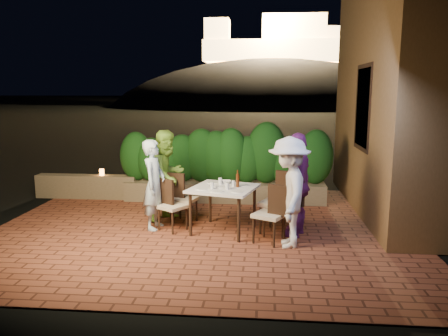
# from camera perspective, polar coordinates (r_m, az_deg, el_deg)

# --- Properties ---
(ground) EXTENTS (400.00, 400.00, 0.00)m
(ground) POSITION_cam_1_polar(r_m,az_deg,el_deg) (7.12, -3.31, -8.99)
(ground) COLOR black
(ground) RESTS_ON ground
(terrace_floor) EXTENTS (7.00, 6.00, 0.15)m
(terrace_floor) POSITION_cam_1_polar(r_m,az_deg,el_deg) (7.60, -2.74, -8.16)
(terrace_floor) COLOR brown
(terrace_floor) RESTS_ON ground
(building_wall) EXTENTS (1.60, 5.00, 5.00)m
(building_wall) POSITION_cam_1_polar(r_m,az_deg,el_deg) (9.03, 22.28, 10.59)
(building_wall) COLOR brown
(building_wall) RESTS_ON ground
(window_pane) EXTENTS (0.08, 1.00, 1.40)m
(window_pane) POSITION_cam_1_polar(r_m,az_deg,el_deg) (8.35, 17.88, 7.52)
(window_pane) COLOR black
(window_pane) RESTS_ON building_wall
(window_frame) EXTENTS (0.06, 1.15, 1.55)m
(window_frame) POSITION_cam_1_polar(r_m,az_deg,el_deg) (8.35, 17.81, 7.52)
(window_frame) COLOR black
(window_frame) RESTS_ON building_wall
(planter) EXTENTS (4.20, 0.55, 0.40)m
(planter) POSITION_cam_1_polar(r_m,az_deg,el_deg) (9.23, 0.03, -3.10)
(planter) COLOR brown
(planter) RESTS_ON ground
(hedge) EXTENTS (4.00, 0.70, 1.10)m
(hedge) POSITION_cam_1_polar(r_m,az_deg,el_deg) (9.09, 0.03, 1.51)
(hedge) COLOR #134012
(hedge) RESTS_ON planter
(parapet) EXTENTS (2.20, 0.30, 0.50)m
(parapet) POSITION_cam_1_polar(r_m,az_deg,el_deg) (9.94, -17.46, -2.31)
(parapet) COLOR brown
(parapet) RESTS_ON ground
(hill) EXTENTS (52.00, 40.00, 22.00)m
(hill) POSITION_cam_1_polar(r_m,az_deg,el_deg) (66.95, 6.12, 4.60)
(hill) COLOR black
(hill) RESTS_ON ground
(fortress) EXTENTS (26.00, 8.00, 8.00)m
(fortress) POSITION_cam_1_polar(r_m,az_deg,el_deg) (67.16, 6.36, 17.01)
(fortress) COLOR #FFCC7A
(fortress) RESTS_ON hill
(dining_table) EXTENTS (1.22, 1.22, 0.75)m
(dining_table) POSITION_cam_1_polar(r_m,az_deg,el_deg) (7.21, -0.07, -5.43)
(dining_table) COLOR white
(dining_table) RESTS_ON ground
(plate_nw) EXTENTS (0.20, 0.20, 0.01)m
(plate_nw) POSITION_cam_1_polar(r_m,az_deg,el_deg) (6.99, -2.93, -2.73)
(plate_nw) COLOR white
(plate_nw) RESTS_ON dining_table
(plate_sw) EXTENTS (0.21, 0.21, 0.01)m
(plate_sw) POSITION_cam_1_polar(r_m,az_deg,el_deg) (7.44, -1.45, -1.92)
(plate_sw) COLOR white
(plate_sw) RESTS_ON dining_table
(plate_ne) EXTENTS (0.20, 0.20, 0.01)m
(plate_ne) POSITION_cam_1_polar(r_m,az_deg,el_deg) (6.79, 1.67, -3.09)
(plate_ne) COLOR white
(plate_ne) RESTS_ON dining_table
(plate_se) EXTENTS (0.20, 0.20, 0.01)m
(plate_se) POSITION_cam_1_polar(r_m,az_deg,el_deg) (7.26, 2.48, -2.24)
(plate_se) COLOR white
(plate_se) RESTS_ON dining_table
(plate_centre) EXTENTS (0.23, 0.23, 0.01)m
(plate_centre) POSITION_cam_1_polar(r_m,az_deg,el_deg) (7.14, -0.30, -2.42)
(plate_centre) COLOR white
(plate_centre) RESTS_ON dining_table
(plate_front) EXTENTS (0.22, 0.22, 0.01)m
(plate_front) POSITION_cam_1_polar(r_m,az_deg,el_deg) (6.81, -0.96, -3.04)
(plate_front) COLOR white
(plate_front) RESTS_ON dining_table
(glass_nw) EXTENTS (0.06, 0.06, 0.11)m
(glass_nw) POSITION_cam_1_polar(r_m,az_deg,el_deg) (6.99, -1.57, -2.30)
(glass_nw) COLOR silver
(glass_nw) RESTS_ON dining_table
(glass_sw) EXTENTS (0.06, 0.06, 0.11)m
(glass_sw) POSITION_cam_1_polar(r_m,az_deg,el_deg) (7.33, -0.50, -1.71)
(glass_sw) COLOR silver
(glass_sw) RESTS_ON dining_table
(glass_ne) EXTENTS (0.06, 0.06, 0.11)m
(glass_ne) POSITION_cam_1_polar(r_m,az_deg,el_deg) (6.95, 0.40, -2.37)
(glass_ne) COLOR silver
(glass_ne) RESTS_ON dining_table
(glass_se) EXTENTS (0.06, 0.06, 0.10)m
(glass_se) POSITION_cam_1_polar(r_m,az_deg,el_deg) (7.18, 1.26, -2.02)
(glass_se) COLOR silver
(glass_se) RESTS_ON dining_table
(beer_bottle) EXTENTS (0.05, 0.05, 0.28)m
(beer_bottle) POSITION_cam_1_polar(r_m,az_deg,el_deg) (7.10, 1.79, -1.39)
(beer_bottle) COLOR #4A210C
(beer_bottle) RESTS_ON dining_table
(bowl) EXTENTS (0.19, 0.19, 0.05)m
(bowl) POSITION_cam_1_polar(r_m,az_deg,el_deg) (7.42, 0.23, -1.82)
(bowl) COLOR white
(bowl) RESTS_ON dining_table
(chair_left_front) EXTENTS (0.55, 0.55, 0.85)m
(chair_left_front) POSITION_cam_1_polar(r_m,az_deg,el_deg) (7.32, -6.74, -4.86)
(chair_left_front) COLOR black
(chair_left_front) RESTS_ON ground
(chair_left_back) EXTENTS (0.51, 0.51, 0.88)m
(chair_left_back) POSITION_cam_1_polar(r_m,az_deg,el_deg) (7.71, -5.29, -3.95)
(chair_left_back) COLOR black
(chair_left_back) RESTS_ON ground
(chair_right_front) EXTENTS (0.57, 0.57, 0.92)m
(chair_right_front) POSITION_cam_1_polar(r_m,az_deg,el_deg) (6.71, 5.93, -5.91)
(chair_right_front) COLOR black
(chair_right_front) RESTS_ON ground
(chair_right_back) EXTENTS (0.64, 0.64, 1.04)m
(chair_right_back) POSITION_cam_1_polar(r_m,az_deg,el_deg) (7.17, 6.92, -4.40)
(chair_right_back) COLOR black
(chair_right_back) RESTS_ON ground
(diner_blue) EXTENTS (0.42, 0.59, 1.51)m
(diner_blue) POSITION_cam_1_polar(r_m,az_deg,el_deg) (7.38, -9.12, -2.15)
(diner_blue) COLOR #ACCADE
(diner_blue) RESTS_ON ground
(diner_green) EXTENTS (0.93, 0.99, 1.62)m
(diner_green) POSITION_cam_1_polar(r_m,az_deg,el_deg) (7.84, -7.38, -0.98)
(diner_green) COLOR #7FB839
(diner_green) RESTS_ON ground
(diner_white) EXTENTS (0.64, 1.08, 1.65)m
(diner_white) POSITION_cam_1_polar(r_m,az_deg,el_deg) (6.51, 8.46, -3.17)
(diner_white) COLOR white
(diner_white) RESTS_ON ground
(diner_purple) EXTENTS (0.72, 1.05, 1.66)m
(diner_purple) POSITION_cam_1_polar(r_m,az_deg,el_deg) (7.04, 9.58, -2.15)
(diner_purple) COLOR #742674
(diner_purple) RESTS_ON ground
(parapet_lamp) EXTENTS (0.10, 0.10, 0.14)m
(parapet_lamp) POSITION_cam_1_polar(r_m,az_deg,el_deg) (9.75, -15.68, -0.54)
(parapet_lamp) COLOR orange
(parapet_lamp) RESTS_ON parapet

